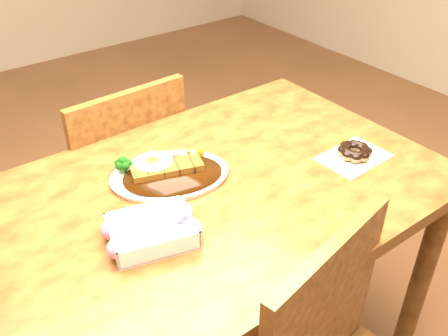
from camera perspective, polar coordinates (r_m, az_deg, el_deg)
table at (r=1.35m, az=-0.88°, el=-5.48°), size 1.20×0.80×0.75m
chair_far at (r=1.82m, az=-11.80°, el=-1.42°), size 0.44×0.44×0.87m
katsu_curry_plate at (r=1.32m, az=-6.48°, el=-0.49°), size 0.37×0.32×0.06m
donut_box at (r=1.13m, az=-8.24°, el=-7.08°), size 0.23×0.19×0.05m
pon_de_ring at (r=1.44m, az=14.70°, el=1.81°), size 0.20×0.14×0.04m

